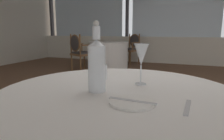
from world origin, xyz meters
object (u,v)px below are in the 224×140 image
object	(u,v)px
side_plate	(132,102)
water_tumbler	(101,72)
water_bottle	(97,64)
dining_chair_1_0	(132,46)
dining_chair_1_1	(79,50)
wine_glass	(141,55)

from	to	relation	value
side_plate	water_tumbler	distance (m)	0.45
water_bottle	dining_chair_1_0	xyz separation A→B (m)	(-1.27, 5.36, -0.32)
water_bottle	water_tumbler	xyz separation A→B (m)	(-0.08, 0.24, -0.09)
side_plate	dining_chair_1_1	world-z (taller)	dining_chair_1_1
wine_glass	dining_chair_1_0	xyz separation A→B (m)	(-1.44, 5.15, -0.34)
side_plate	wine_glass	bearing A→B (deg)	96.42
water_bottle	dining_chair_1_1	bearing A→B (deg)	120.90
water_bottle	water_tumbler	distance (m)	0.27
wine_glass	dining_chair_1_0	world-z (taller)	wine_glass
water_bottle	wine_glass	distance (m)	0.27
water_tumbler	dining_chair_1_0	size ratio (longest dim) A/B	0.09
dining_chair_1_0	water_bottle	bearing A→B (deg)	39.57
wine_glass	dining_chair_1_1	size ratio (longest dim) A/B	0.23
dining_chair_1_1	water_tumbler	bearing A→B (deg)	-122.11
wine_glass	dining_chair_1_0	distance (m)	5.36
wine_glass	water_tumbler	bearing A→B (deg)	171.31
water_bottle	dining_chair_1_0	world-z (taller)	water_bottle
side_plate	dining_chair_1_0	bearing A→B (deg)	105.11
water_bottle	wine_glass	world-z (taller)	water_bottle
side_plate	water_tumbler	size ratio (longest dim) A/B	2.12
water_tumbler	dining_chair_1_1	bearing A→B (deg)	121.66
water_bottle	water_tumbler	bearing A→B (deg)	109.24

